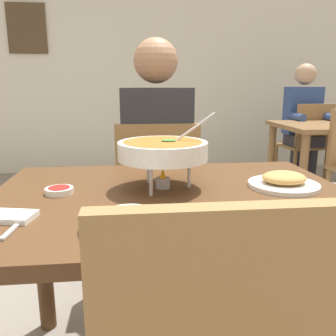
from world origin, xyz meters
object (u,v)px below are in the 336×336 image
dining_table_far (333,138)px  diner_main (156,150)px  chair_bg_left (307,140)px  patron_bg_left (304,118)px  appetizer_plate (284,181)px  dining_table_main (173,226)px  curry_bowl (163,151)px  rice_plate (129,221)px  sauce_dish (59,190)px  chair_diner_main (157,194)px

dining_table_far → diner_main: bearing=-145.1°
chair_bg_left → patron_bg_left: (-0.03, 0.06, 0.24)m
appetizer_plate → dining_table_far: appetizer_plate is taller
dining_table_main → curry_bowl: (-0.03, 0.07, 0.24)m
rice_plate → sauce_dish: bearing=126.0°
dining_table_main → chair_diner_main: 0.73m
rice_plate → sauce_dish: rice_plate is taller
chair_diner_main → dining_table_far: chair_diner_main is taller
rice_plate → dining_table_far: size_ratio=0.24×
dining_table_main → chair_bg_left: (1.75, 2.46, -0.12)m
appetizer_plate → chair_bg_left: 2.80m
dining_table_main → dining_table_far: (1.74, 1.97, -0.02)m
diner_main → appetizer_plate: diner_main is taller
chair_bg_left → rice_plate: bearing=-124.7°
appetizer_plate → chair_bg_left: chair_bg_left is taller
chair_diner_main → chair_bg_left: size_ratio=1.00×
diner_main → dining_table_far: (1.74, 1.21, -0.14)m
appetizer_plate → patron_bg_left: (1.33, 2.49, -0.01)m
diner_main → rice_plate: size_ratio=5.46×
curry_bowl → sauce_dish: size_ratio=3.69×
appetizer_plate → dining_table_main: bearing=-175.2°
dining_table_main → diner_main: 0.76m
dining_table_main → diner_main: diner_main is taller
rice_plate → patron_bg_left: size_ratio=0.18×
chair_diner_main → dining_table_far: size_ratio=0.90×
chair_diner_main → appetizer_plate: size_ratio=3.75×
rice_plate → chair_diner_main: bearing=82.0°
curry_bowl → chair_bg_left: size_ratio=0.37×
chair_diner_main → curry_bowl: 0.75m
appetizer_plate → chair_bg_left: size_ratio=0.27×
chair_diner_main → appetizer_plate: (0.39, -0.69, 0.25)m
dining_table_main → rice_plate: (-0.14, -0.27, 0.13)m
chair_diner_main → patron_bg_left: patron_bg_left is taller
dining_table_far → chair_bg_left: size_ratio=1.11×
curry_bowl → dining_table_far: (1.76, 1.90, -0.26)m
dining_table_far → appetizer_plate: bearing=-124.9°
sauce_dish → appetizer_plate: bearing=-0.3°
dining_table_far → chair_bg_left: 0.51m
appetizer_plate → patron_bg_left: patron_bg_left is taller
rice_plate → chair_bg_left: 3.34m
appetizer_plate → chair_diner_main: bearing=119.5°
dining_table_main → patron_bg_left: patron_bg_left is taller
chair_diner_main → rice_plate: 1.03m
dining_table_main → sauce_dish: size_ratio=13.07×
chair_diner_main → sauce_dish: 0.81m
dining_table_main → rice_plate: bearing=-117.1°
chair_diner_main → patron_bg_left: 2.50m
rice_plate → dining_table_main: bearing=62.9°
chair_diner_main → appetizer_plate: 0.83m
sauce_dish → dining_table_far: 2.86m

